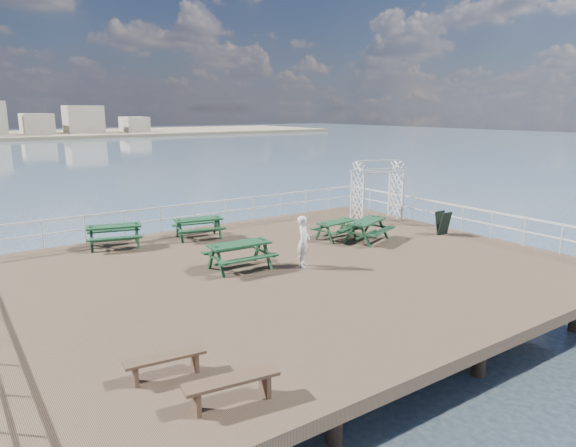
# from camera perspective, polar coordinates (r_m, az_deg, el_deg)

# --- Properties ---
(ground) EXTENTS (18.00, 14.00, 0.30)m
(ground) POSITION_cam_1_polar(r_m,az_deg,el_deg) (16.44, -0.29, -5.52)
(ground) COLOR brown
(ground) RESTS_ON ground
(sea_backdrop) EXTENTS (300.00, 300.00, 9.20)m
(sea_backdrop) POSITION_cam_1_polar(r_m,az_deg,el_deg) (148.61, -26.74, 9.20)
(sea_backdrop) COLOR #394B5F
(sea_backdrop) RESTS_ON ground
(railing) EXTENTS (17.77, 13.76, 1.10)m
(railing) POSITION_cam_1_polar(r_m,az_deg,el_deg) (18.24, -5.04, -0.41)
(railing) COLOR silver
(railing) RESTS_ON ground
(picnic_table_a) EXTENTS (2.22, 1.95, 0.92)m
(picnic_table_a) POSITION_cam_1_polar(r_m,az_deg,el_deg) (19.82, -18.75, -0.82)
(picnic_table_a) COLOR #163E1E
(picnic_table_a) RESTS_ON ground
(picnic_table_b) EXTENTS (2.07, 1.79, 0.89)m
(picnic_table_b) POSITION_cam_1_polar(r_m,az_deg,el_deg) (20.38, -9.93, -0.04)
(picnic_table_b) COLOR #163E1E
(picnic_table_b) RESTS_ON ground
(picnic_table_c) EXTENTS (1.79, 1.53, 0.79)m
(picnic_table_c) POSITION_cam_1_polar(r_m,az_deg,el_deg) (20.09, 5.39, -0.28)
(picnic_table_c) COLOR #163E1E
(picnic_table_c) RESTS_ON ground
(picnic_table_d) EXTENTS (2.04, 1.67, 0.96)m
(picnic_table_d) POSITION_cam_1_polar(r_m,az_deg,el_deg) (16.28, -5.41, -2.97)
(picnic_table_d) COLOR #163E1E
(picnic_table_d) RESTS_ON ground
(picnic_table_e) EXTENTS (2.33, 2.11, 0.93)m
(picnic_table_e) POSITION_cam_1_polar(r_m,az_deg,el_deg) (19.86, 8.76, -0.26)
(picnic_table_e) COLOR #163E1E
(picnic_table_e) RESTS_ON ground
(flat_bench_near) EXTENTS (1.72, 0.62, 0.48)m
(flat_bench_near) POSITION_cam_1_polar(r_m,az_deg,el_deg) (9.25, -6.31, -17.35)
(flat_bench_near) COLOR brown
(flat_bench_near) RESTS_ON ground
(flat_bench_far) EXTENTS (1.55, 0.54, 0.44)m
(flat_bench_far) POSITION_cam_1_polar(r_m,az_deg,el_deg) (10.28, -13.48, -14.63)
(flat_bench_far) COLOR brown
(flat_bench_far) RESTS_ON ground
(trellis_arbor) EXTENTS (2.41, 1.65, 2.73)m
(trellis_arbor) POSITION_cam_1_polar(r_m,az_deg,el_deg) (23.66, 9.87, 3.30)
(trellis_arbor) COLOR silver
(trellis_arbor) RESTS_ON ground
(sandwich_board) EXTENTS (0.58, 0.44, 0.95)m
(sandwich_board) POSITION_cam_1_polar(r_m,az_deg,el_deg) (21.60, 16.82, 0.03)
(sandwich_board) COLOR black
(sandwich_board) RESTS_ON ground
(person) EXTENTS (0.72, 0.71, 1.67)m
(person) POSITION_cam_1_polar(r_m,az_deg,el_deg) (16.37, 1.74, -2.02)
(person) COLOR white
(person) RESTS_ON ground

